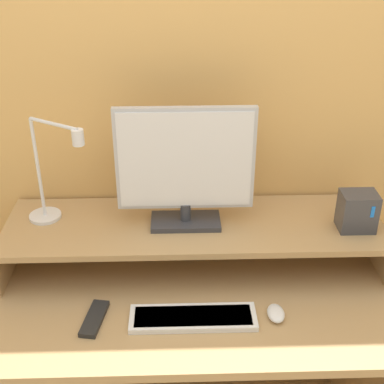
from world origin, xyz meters
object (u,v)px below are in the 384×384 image
Objects in this scene: mouse at (276,313)px; remote_control at (94,319)px; monitor at (185,167)px; keyboard at (193,318)px; desk_lamp at (52,182)px; router_dock at (357,211)px.

mouse is 0.52× the size of remote_control.
remote_control is at bearing 179.89° from mouse.
monitor reaches higher than remote_control.
monitor is at bearing 92.84° from keyboard.
keyboard is (0.02, -0.31, -0.37)m from monitor.
desk_lamp reaches higher than remote_control.
router_dock is at bearing 16.34° from remote_control.
monitor is 1.16× the size of keyboard.
mouse is at bearing -47.99° from monitor.
keyboard is at bearing -178.49° from mouse.
remote_control is at bearing 178.52° from keyboard.
router_dock reaches higher than keyboard.
monitor is 0.45m from desk_lamp.
remote_control is (-0.30, 0.01, -0.00)m from keyboard.
mouse is at bearing -24.63° from desk_lamp.
desk_lamp is (-0.44, 0.03, -0.06)m from monitor.
remote_control is (-0.86, -0.25, -0.22)m from router_dock.
keyboard is 0.30m from remote_control.
desk_lamp is at bearing 143.91° from keyboard.
router_dock is at bearing -4.84° from monitor.
mouse is (-0.30, -0.25, -0.21)m from router_dock.
monitor is 5.34× the size of mouse.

